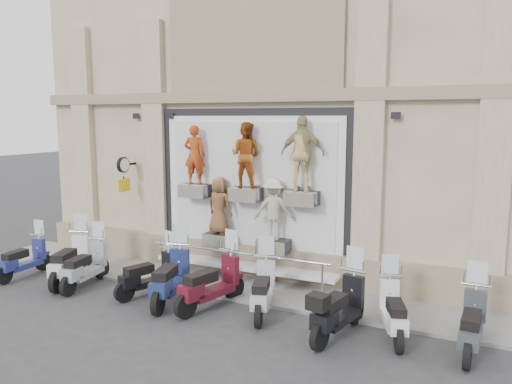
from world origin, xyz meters
TOP-DOWN VIEW (x-y plane):
  - ground at (0.00, 0.00)m, footprint 90.00×90.00m
  - sidewalk at (0.00, 2.10)m, footprint 16.00×2.20m
  - building at (0.00, 7.00)m, footprint 14.00×8.60m
  - shop_vitrine at (0.13, 2.75)m, footprint 5.60×0.83m
  - guard_rail at (0.00, 2.00)m, footprint 5.06×0.10m
  - clock_sign_bracket at (-3.90, 2.47)m, footprint 0.10×0.80m
  - scooter_a at (-5.59, 0.25)m, footprint 0.62×1.84m
  - scooter_b at (-4.07, 0.43)m, footprint 1.29×2.21m
  - scooter_c at (-3.48, 0.35)m, footprint 0.86×2.02m
  - scooter_d at (-1.62, 0.54)m, footprint 1.17×1.93m
  - scooter_e at (-0.87, 0.36)m, footprint 1.12×2.23m
  - scooter_f at (0.17, 0.45)m, footprint 1.15×2.19m
  - scooter_g at (1.37, 0.65)m, footprint 1.14×2.06m
  - scooter_h at (3.20, 0.25)m, footprint 1.01×2.15m
  - scooter_i at (4.18, 0.67)m, footprint 1.13×1.94m
  - scooter_j at (5.60, 0.62)m, footprint 0.65×1.97m

SIDE VIEW (x-z plane):
  - ground at x=0.00m, z-range 0.00..0.00m
  - sidewalk at x=0.00m, z-range 0.00..0.08m
  - guard_rail at x=0.00m, z-range 0.00..0.93m
  - scooter_a at x=-5.59m, z-range 0.00..1.47m
  - scooter_d at x=-1.62m, z-range 0.00..1.51m
  - scooter_i at x=4.18m, z-range 0.00..1.52m
  - scooter_j at x=5.60m, z-range 0.00..1.58m
  - scooter_c at x=-3.48m, z-range 0.00..1.59m
  - scooter_g at x=1.37m, z-range 0.00..1.61m
  - scooter_h at x=3.20m, z-range 0.00..1.69m
  - scooter_f at x=0.17m, z-range 0.00..1.71m
  - scooter_b at x=-4.07m, z-range 0.00..1.73m
  - scooter_e at x=-0.87m, z-range 0.00..1.74m
  - shop_vitrine at x=0.13m, z-range 0.29..4.59m
  - clock_sign_bracket at x=-3.90m, z-range 2.29..3.31m
  - building at x=0.00m, z-range 0.00..12.00m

